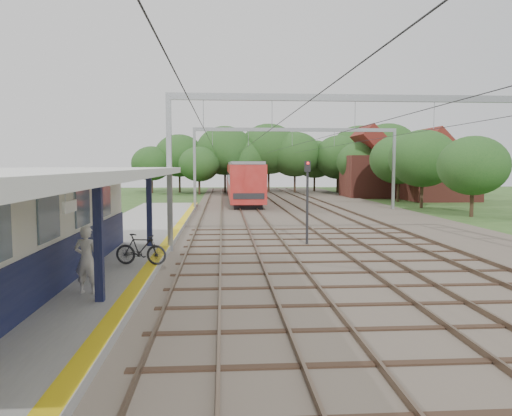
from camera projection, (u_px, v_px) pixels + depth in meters
name	position (u px, v px, depth m)	size (l,w,h in m)	color
ballast_bed	(311.00, 216.00, 37.58)	(18.00, 90.00, 0.10)	#473D33
platform	(108.00, 254.00, 20.89)	(5.00, 52.00, 0.35)	gray
yellow_stripe	(162.00, 249.00, 21.03)	(0.45, 52.00, 0.01)	yellow
canopy	(22.00, 175.00, 12.62)	(6.40, 20.00, 3.44)	#13183D
rail_tracks	(278.00, 215.00, 37.40)	(11.80, 88.00, 0.15)	brown
catenary_system	(316.00, 140.00, 32.37)	(17.22, 88.00, 7.00)	gray
tree_band	(273.00, 157.00, 64.11)	(31.72, 30.88, 8.82)	#382619
house_near	(440.00, 173.00, 54.37)	(7.00, 6.12, 7.89)	brown
house_far	(378.00, 170.00, 59.98)	(8.00, 6.12, 8.66)	brown
person	(87.00, 260.00, 13.73)	(0.69, 0.45, 1.89)	silver
bicycle	(141.00, 249.00, 17.72)	(0.52, 1.85, 1.11)	black
train	(240.00, 178.00, 60.80)	(3.13, 38.95, 4.09)	black
signal_post	(307.00, 194.00, 23.75)	(0.31, 0.28, 4.08)	black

